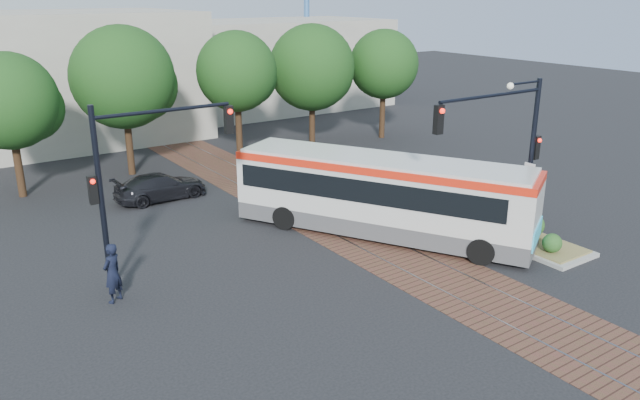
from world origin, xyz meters
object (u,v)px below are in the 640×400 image
Objects in this scene: city_bus at (381,192)px; traffic_island at (520,232)px; officer at (112,273)px; parked_car at (161,187)px; signal_pole_main at (512,138)px; signal_pole_left at (135,169)px.

traffic_island is at bearing -71.15° from city_bus.
parked_car is at bearing -151.72° from officer.
officer is 0.45× the size of parked_car.
traffic_island is (4.07, -3.61, -1.42)m from city_bus.
city_bus is 5.28m from signal_pole_main.
traffic_island is 14.50m from signal_pole_left.
officer is at bearing 148.65° from city_bus.
signal_pole_main is 14.43m from officer.
signal_pole_main reaches higher than signal_pole_left.
officer is (-14.50, 3.92, 0.63)m from traffic_island.
officer is (-13.54, 3.83, -3.20)m from signal_pole_main.
signal_pole_main reaches higher than city_bus.
signal_pole_left is 9.23m from parked_car.
signal_pole_main is 15.74m from parked_car.
officer is at bearing 148.85° from parked_car.
traffic_island is 15.03m from officer.
signal_pole_main is at bearing -147.84° from parked_car.
signal_pole_left is (-9.12, 1.29, 2.11)m from city_bus.
signal_pole_main reaches higher than officer.
city_bus is 10.75m from parked_car.
city_bus is 5.62m from traffic_island.
signal_pole_left reaches higher than traffic_island.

